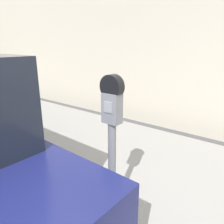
# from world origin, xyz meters

# --- Properties ---
(sidewalk) EXTENTS (24.00, 2.80, 0.13)m
(sidewalk) POSITION_xyz_m (0.00, 2.20, 0.06)
(sidewalk) COLOR #9E9B96
(sidewalk) RESTS_ON ground_plane
(parking_meter) EXTENTS (0.22, 0.12, 1.50)m
(parking_meter) POSITION_xyz_m (0.43, 1.10, 1.10)
(parking_meter) COLOR slate
(parking_meter) RESTS_ON sidewalk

